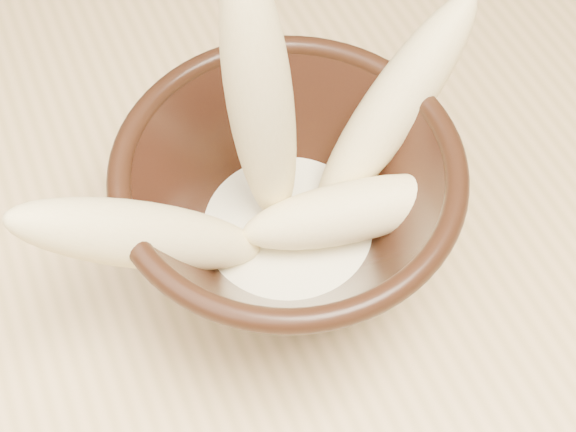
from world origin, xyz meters
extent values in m
cube|color=#DFB57A|center=(0.00, 0.00, 0.73)|extent=(1.20, 0.80, 0.04)
cylinder|color=tan|center=(0.54, 0.34, 0.35)|extent=(0.05, 0.05, 0.71)
cylinder|color=black|center=(-0.04, 0.01, 0.76)|extent=(0.08, 0.08, 0.01)
cylinder|color=black|center=(-0.04, 0.01, 0.78)|extent=(0.08, 0.08, 0.01)
torus|color=black|center=(-0.04, 0.01, 0.85)|extent=(0.19, 0.19, 0.01)
cylinder|color=beige|center=(-0.04, 0.01, 0.78)|extent=(0.11, 0.11, 0.02)
ellipsoid|color=#E3CC86|center=(-0.04, 0.04, 0.88)|extent=(0.04, 0.07, 0.18)
ellipsoid|color=#E3CC86|center=(-0.12, 0.01, 0.84)|extent=(0.15, 0.04, 0.13)
ellipsoid|color=#E3CC86|center=(0.04, 0.04, 0.84)|extent=(0.14, 0.08, 0.13)
ellipsoid|color=#E3CC86|center=(-0.01, 0.00, 0.81)|extent=(0.13, 0.06, 0.04)
camera|label=1|loc=(-0.14, -0.22, 1.20)|focal=50.00mm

